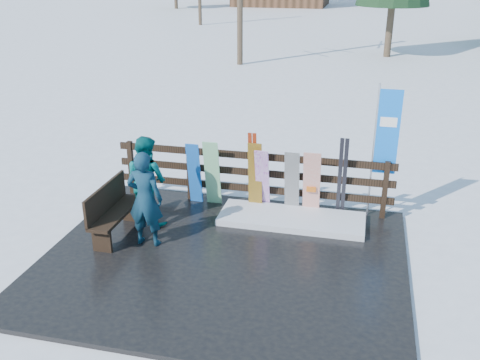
% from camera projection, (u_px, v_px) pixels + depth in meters
% --- Properties ---
extents(ground, '(700.00, 700.00, 0.00)m').
position_uv_depth(ground, '(224.00, 262.00, 8.99)').
color(ground, white).
rests_on(ground, ground).
extents(deck, '(6.00, 5.00, 0.08)m').
position_uv_depth(deck, '(224.00, 260.00, 8.97)').
color(deck, black).
rests_on(deck, ground).
extents(fence, '(5.60, 0.10, 1.15)m').
position_uv_depth(fence, '(252.00, 174.00, 10.69)').
color(fence, black).
rests_on(fence, deck).
extents(snow_patch, '(2.74, 1.00, 0.12)m').
position_uv_depth(snow_patch, '(292.00, 219.00, 10.18)').
color(snow_patch, white).
rests_on(snow_patch, deck).
extents(bench, '(0.41, 1.50, 0.97)m').
position_uv_depth(bench, '(112.00, 209.00, 9.52)').
color(bench, black).
rests_on(bench, deck).
extents(snowboard_0, '(0.26, 0.24, 1.31)m').
position_uv_depth(snowboard_0, '(194.00, 173.00, 10.73)').
color(snowboard_0, blue).
rests_on(snowboard_0, deck).
extents(snowboard_1, '(0.31, 0.27, 1.39)m').
position_uv_depth(snowboard_1, '(212.00, 173.00, 10.64)').
color(snowboard_1, silver).
rests_on(snowboard_1, deck).
extents(snowboard_2, '(0.27, 0.18, 1.42)m').
position_uv_depth(snowboard_2, '(255.00, 177.00, 10.45)').
color(snowboard_2, orange).
rests_on(snowboard_2, deck).
extents(snowboard_3, '(0.27, 0.38, 1.31)m').
position_uv_depth(snowboard_3, '(262.00, 180.00, 10.43)').
color(snowboard_3, white).
rests_on(snowboard_3, deck).
extents(snowboard_4, '(0.28, 0.29, 1.31)m').
position_uv_depth(snowboard_4, '(292.00, 182.00, 10.31)').
color(snowboard_4, black).
rests_on(snowboard_4, deck).
extents(snowboard_5, '(0.33, 0.30, 1.33)m').
position_uv_depth(snowboard_5, '(312.00, 184.00, 10.22)').
color(snowboard_5, silver).
rests_on(snowboard_5, deck).
extents(ski_pair_a, '(0.16, 0.24, 1.61)m').
position_uv_depth(ski_pair_a, '(253.00, 170.00, 10.48)').
color(ski_pair_a, maroon).
rests_on(ski_pair_a, deck).
extents(ski_pair_b, '(0.17, 0.28, 1.64)m').
position_uv_depth(ski_pair_b, '(342.00, 177.00, 10.11)').
color(ski_pair_b, black).
rests_on(ski_pair_b, deck).
extents(rental_flag, '(0.45, 0.04, 2.60)m').
position_uv_depth(rental_flag, '(384.00, 137.00, 9.84)').
color(rental_flag, silver).
rests_on(rental_flag, deck).
extents(person_front, '(0.62, 0.41, 1.71)m').
position_uv_depth(person_front, '(145.00, 199.00, 9.11)').
color(person_front, '#0F404E').
rests_on(person_front, deck).
extents(person_back, '(1.02, 0.92, 1.70)m').
position_uv_depth(person_back, '(147.00, 180.00, 9.89)').
color(person_back, '#055859').
rests_on(person_back, deck).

